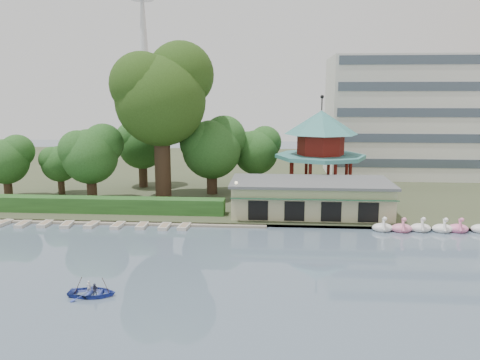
# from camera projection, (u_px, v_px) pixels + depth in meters

# --- Properties ---
(ground_plane) EXTENTS (220.00, 220.00, 0.00)m
(ground_plane) POSITION_uv_depth(u_px,v_px,m) (195.00, 290.00, 34.57)
(ground_plane) COLOR slate
(ground_plane) RESTS_ON ground
(shore) EXTENTS (220.00, 70.00, 0.40)m
(shore) POSITION_uv_depth(u_px,v_px,m) (243.00, 172.00, 85.52)
(shore) COLOR #424930
(shore) RESTS_ON ground
(embankment) EXTENTS (220.00, 0.60, 0.30)m
(embankment) POSITION_uv_depth(u_px,v_px,m) (221.00, 224.00, 51.51)
(embankment) COLOR gray
(embankment) RESTS_ON ground
(dock) EXTENTS (34.00, 1.60, 0.24)m
(dock) POSITION_uv_depth(u_px,v_px,m) (115.00, 222.00, 52.29)
(dock) COLOR gray
(dock) RESTS_ON ground
(boathouse) EXTENTS (18.60, 9.39, 3.90)m
(boathouse) POSITION_uv_depth(u_px,v_px,m) (310.00, 197.00, 54.96)
(boathouse) COLOR #B8B489
(boathouse) RESTS_ON shore
(pavilion) EXTENTS (12.40, 12.40, 13.50)m
(pavilion) POSITION_uv_depth(u_px,v_px,m) (321.00, 144.00, 63.71)
(pavilion) COLOR #B8B489
(pavilion) RESTS_ON shore
(office_building) EXTENTS (38.00, 18.00, 20.00)m
(office_building) POSITION_uv_depth(u_px,v_px,m) (436.00, 121.00, 78.47)
(office_building) COLOR silver
(office_building) RESTS_ON shore
(broadcast_tower) EXTENTS (8.00, 8.00, 96.00)m
(broadcast_tower) POSITION_uv_depth(u_px,v_px,m) (144.00, 38.00, 168.71)
(broadcast_tower) COLOR silver
(broadcast_tower) RESTS_ON ground
(hedge) EXTENTS (30.00, 2.00, 1.80)m
(hedge) POSITION_uv_depth(u_px,v_px,m) (99.00, 205.00, 55.53)
(hedge) COLOR #295A22
(hedge) RESTS_ON shore
(lamp_post) EXTENTS (0.36, 0.36, 4.28)m
(lamp_post) POSITION_uv_depth(u_px,v_px,m) (236.00, 193.00, 52.49)
(lamp_post) COLOR black
(lamp_post) RESTS_ON shore
(big_tree) EXTENTS (12.87, 11.99, 20.71)m
(big_tree) POSITION_uv_depth(u_px,v_px,m) (162.00, 93.00, 60.22)
(big_tree) COLOR #3A281C
(big_tree) RESTS_ON shore
(small_trees) EXTENTS (39.89, 17.27, 10.92)m
(small_trees) POSITION_uv_depth(u_px,v_px,m) (151.00, 149.00, 65.18)
(small_trees) COLOR #3A281C
(small_trees) RESTS_ON shore
(swan_boats) EXTENTS (12.43, 2.19, 1.92)m
(swan_boats) POSITION_uv_depth(u_px,v_px,m) (431.00, 228.00, 49.13)
(swan_boats) COLOR white
(swan_boats) RESTS_ON ground
(moored_rowboats) EXTENTS (24.10, 2.73, 0.36)m
(moored_rowboats) POSITION_uv_depth(u_px,v_px,m) (81.00, 225.00, 51.19)
(moored_rowboats) COLOR beige
(moored_rowboats) RESTS_ON ground
(rowboat_with_passengers) EXTENTS (4.88, 3.56, 2.01)m
(rowboat_with_passengers) POSITION_uv_depth(u_px,v_px,m) (92.00, 289.00, 33.54)
(rowboat_with_passengers) COLOR #364AB0
(rowboat_with_passengers) RESTS_ON ground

